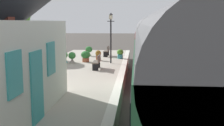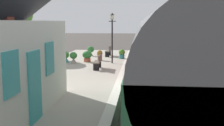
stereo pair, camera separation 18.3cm
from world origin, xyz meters
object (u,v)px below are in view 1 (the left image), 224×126
object	(u,v)px
train	(163,55)
planter_edge_near	(98,55)
bench_platform_end	(97,61)
planter_corner_building	(65,57)
bench_mid_platform	(107,51)
planter_bench_right	(89,51)
planter_bench_left	(72,58)
planter_edge_far	(86,56)
planter_under_sign	(120,54)
tree_far_left	(12,11)
lamp_post_platform	(111,28)

from	to	relation	value
train	planter_edge_near	world-z (taller)	train
bench_platform_end	planter_corner_building	xyz separation A→B (m)	(2.51, 2.73, -0.07)
bench_mid_platform	planter_bench_right	distance (m)	1.57
planter_bench_left	planter_edge_near	world-z (taller)	planter_bench_left
planter_edge_far	planter_corner_building	bearing A→B (deg)	108.69
planter_edge_far	planter_under_sign	bearing A→B (deg)	-50.10
train	bench_mid_platform	distance (m)	10.70
planter_edge_far	tree_far_left	xyz separation A→B (m)	(2.64, 6.71, 3.38)
train	planter_edge_far	size ratio (longest dim) A/B	21.71
planter_bench_left	planter_under_sign	world-z (taller)	planter_bench_left
planter_edge_near	planter_bench_right	distance (m)	2.91
planter_corner_building	planter_bench_right	bearing A→B (deg)	-15.10
tree_far_left	planter_edge_near	bearing A→B (deg)	-103.40
bench_platform_end	planter_under_sign	xyz separation A→B (m)	(5.03, -1.14, -0.07)
bench_platform_end	tree_far_left	size ratio (longest dim) A/B	0.22
tree_far_left	lamp_post_platform	bearing A→B (deg)	-109.75
planter_edge_far	planter_bench_left	bearing A→B (deg)	135.19
planter_bench_right	lamp_post_platform	xyz separation A→B (m)	(-3.96, -2.27, 2.02)
train	bench_mid_platform	xyz separation A→B (m)	(9.98, 3.74, -0.85)
planter_edge_far	lamp_post_platform	distance (m)	2.83
planter_edge_far	planter_under_sign	xyz separation A→B (m)	(2.03, -2.43, -0.04)
tree_far_left	planter_edge_far	bearing A→B (deg)	-111.47
bench_platform_end	tree_far_left	bearing A→B (deg)	54.82
tree_far_left	train	bearing A→B (deg)	-128.01
bench_mid_platform	planter_bench_right	xyz separation A→B (m)	(0.00, 1.57, -0.01)
planter_under_sign	tree_far_left	size ratio (longest dim) A/B	0.12
planter_edge_near	lamp_post_platform	distance (m)	2.67
train	tree_far_left	world-z (taller)	tree_far_left
planter_corner_building	planter_bench_right	world-z (taller)	planter_bench_right
train	tree_far_left	bearing A→B (deg)	51.99
bench_mid_platform	planter_bench_left	bearing A→B (deg)	154.82
planter_edge_near	tree_far_left	world-z (taller)	tree_far_left
bench_platform_end	tree_far_left	xyz separation A→B (m)	(5.63, 7.99, 3.35)
bench_platform_end	planter_edge_near	bearing A→B (deg)	6.94
bench_platform_end	planter_edge_far	size ratio (longest dim) A/B	1.56
planter_corner_building	planter_edge_far	world-z (taller)	planter_edge_far
train	planter_corner_building	bearing A→B (deg)	46.88
lamp_post_platform	tree_far_left	distance (m)	9.25
lamp_post_platform	planter_bench_right	bearing A→B (deg)	29.80
train	planter_bench_left	world-z (taller)	train
bench_mid_platform	lamp_post_platform	xyz separation A→B (m)	(-3.96, -0.69, 2.01)
bench_platform_end	planter_bench_left	size ratio (longest dim) A/B	1.75
planter_edge_far	lamp_post_platform	world-z (taller)	lamp_post_platform
planter_corner_building	planter_bench_right	size ratio (longest dim) A/B	0.88
bench_mid_platform	planter_edge_far	size ratio (longest dim) A/B	1.55
planter_edge_near	lamp_post_platform	size ratio (longest dim) A/B	0.22
train	planter_bench_right	world-z (taller)	train
planter_bench_right	tree_far_left	xyz separation A→B (m)	(-0.87, 6.34, 3.36)
bench_platform_end	planter_under_sign	distance (m)	5.16
lamp_post_platform	tree_far_left	world-z (taller)	tree_far_left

